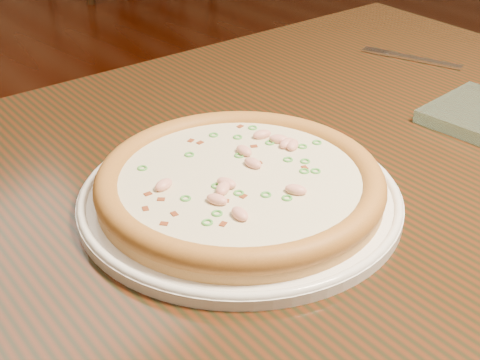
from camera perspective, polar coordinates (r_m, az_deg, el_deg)
hero_table at (r=0.91m, az=4.08°, el=-3.31°), size 1.20×0.80×0.75m
plate at (r=0.75m, az=0.00°, el=-1.39°), size 0.36×0.36×0.02m
pizza at (r=0.74m, az=0.01°, el=-0.19°), size 0.32×0.32×0.03m
fork at (r=1.20m, az=14.70°, el=9.99°), size 0.08×0.17×0.00m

